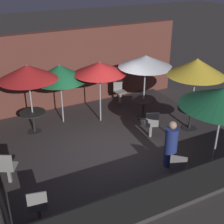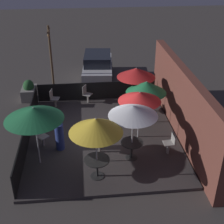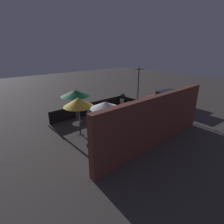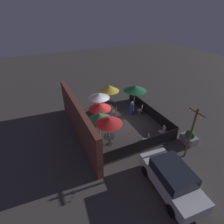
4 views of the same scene
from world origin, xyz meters
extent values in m
plane|color=#423D3A|center=(0.00, 0.00, 0.00)|extent=(60.00, 60.00, 0.00)
cube|color=#383333|center=(0.00, 0.00, 0.06)|extent=(7.29, 6.37, 0.12)
cube|color=brown|center=(0.00, 3.42, 1.50)|extent=(8.89, 0.36, 2.99)
cube|color=black|center=(0.00, -3.14, 0.59)|extent=(7.09, 0.05, 0.95)
cube|color=black|center=(-3.60, 0.00, 0.59)|extent=(0.05, 6.17, 0.95)
cylinder|color=#B2B2B7|center=(-2.01, 1.77, 1.26)|extent=(0.05, 0.05, 2.28)
cone|color=red|center=(-2.01, 1.77, 2.18)|extent=(1.82, 1.82, 0.45)
cylinder|color=#B2B2B7|center=(2.67, -0.39, 1.32)|extent=(0.05, 0.05, 2.41)
cone|color=gold|center=(2.67, -0.39, 2.27)|extent=(1.82, 1.82, 0.53)
cylinder|color=#B2B2B7|center=(1.72, 1.01, 1.27)|extent=(0.05, 0.05, 2.29)
cone|color=silver|center=(1.72, 1.01, 2.22)|extent=(1.82, 1.82, 0.39)
cylinder|color=#B2B2B7|center=(1.65, -2.51, 1.31)|extent=(0.05, 0.05, 2.38)
cone|color=#1E6B3D|center=(1.65, -2.51, 2.27)|extent=(2.11, 2.11, 0.46)
cylinder|color=#B2B2B7|center=(-0.92, 2.04, 1.15)|extent=(0.05, 0.05, 2.06)
cone|color=#1E6B3D|center=(-0.92, 2.04, 1.92)|extent=(1.81, 1.81, 0.52)
cylinder|color=#B2B2B7|center=(0.28, 1.52, 1.19)|extent=(0.05, 0.05, 2.13)
cone|color=red|center=(0.28, 1.52, 2.05)|extent=(1.76, 1.76, 0.40)
cylinder|color=black|center=(-2.01, 1.77, 0.13)|extent=(0.45, 0.45, 0.02)
cylinder|color=black|center=(-2.01, 1.77, 0.46)|extent=(0.08, 0.08, 0.68)
cylinder|color=black|center=(-2.01, 1.77, 0.82)|extent=(0.82, 0.82, 0.04)
cylinder|color=black|center=(2.67, -0.39, 0.13)|extent=(0.50, 0.50, 0.02)
cylinder|color=black|center=(2.67, -0.39, 0.48)|extent=(0.08, 0.08, 0.72)
cylinder|color=black|center=(2.67, -0.39, 0.86)|extent=(0.91, 0.91, 0.04)
cylinder|color=black|center=(1.72, 1.01, 0.13)|extent=(0.47, 0.47, 0.02)
cylinder|color=black|center=(1.72, 1.01, 0.47)|extent=(0.08, 0.08, 0.70)
cylinder|color=black|center=(1.72, 1.01, 0.84)|extent=(0.85, 0.85, 0.04)
cube|color=gray|center=(-3.22, -0.51, 0.34)|extent=(0.11, 0.11, 0.44)
cube|color=gray|center=(-3.22, -0.51, 0.58)|extent=(0.54, 0.54, 0.04)
cube|color=gray|center=(-3.31, -0.67, 0.82)|extent=(0.37, 0.22, 0.44)
cube|color=gray|center=(-2.92, -2.17, 0.34)|extent=(0.10, 0.10, 0.43)
cube|color=gray|center=(-2.92, -2.17, 0.57)|extent=(0.48, 0.48, 0.04)
cube|color=gray|center=(-2.96, -2.34, 0.81)|extent=(0.40, 0.12, 0.44)
cube|color=gray|center=(0.53, -2.48, 0.33)|extent=(0.11, 0.11, 0.43)
cube|color=gray|center=(0.53, -2.48, 0.57)|extent=(0.57, 0.57, 0.04)
cube|color=gray|center=(0.40, -2.60, 0.81)|extent=(0.30, 0.31, 0.44)
cube|color=gray|center=(1.21, -0.22, 0.34)|extent=(0.10, 0.10, 0.44)
cube|color=gray|center=(1.21, -0.22, 0.58)|extent=(0.52, 0.52, 0.04)
cube|color=gray|center=(1.14, -0.39, 0.82)|extent=(0.38, 0.18, 0.44)
cube|color=gray|center=(1.59, 2.49, 0.36)|extent=(0.09, 0.09, 0.48)
cube|color=gray|center=(1.59, 2.49, 0.62)|extent=(0.43, 0.43, 0.04)
cube|color=gray|center=(1.57, 2.67, 0.86)|extent=(0.40, 0.06, 0.44)
cylinder|color=navy|center=(0.81, -1.77, 0.69)|extent=(0.35, 0.35, 1.14)
sphere|color=tan|center=(0.81, -1.77, 1.36)|extent=(0.21, 0.21, 0.21)
cube|color=gray|center=(-4.25, -3.64, 0.31)|extent=(1.10, 0.77, 0.63)
ellipsoid|color=#235128|center=(-4.25, -3.64, 0.75)|extent=(0.71, 0.57, 0.64)
cylinder|color=brown|center=(-5.15, -2.39, 1.86)|extent=(0.12, 0.12, 3.72)
cube|color=brown|center=(-5.15, -2.39, 3.47)|extent=(1.10, 0.08, 0.08)
sphere|color=#F4B260|center=(-5.61, -2.39, 3.32)|extent=(0.07, 0.07, 0.07)
sphere|color=#F4B260|center=(-5.42, -2.39, 3.24)|extent=(0.07, 0.07, 0.07)
sphere|color=#F4B260|center=(-5.24, -2.39, 3.20)|extent=(0.07, 0.07, 0.07)
sphere|color=#F4B260|center=(-5.06, -2.39, 3.20)|extent=(0.07, 0.07, 0.07)
sphere|color=#F4B260|center=(-4.87, -2.39, 3.24)|extent=(0.07, 0.07, 0.07)
sphere|color=#F4B260|center=(-4.69, -2.39, 3.32)|extent=(0.07, 0.07, 0.07)
cube|color=silver|center=(-6.62, 0.23, 0.67)|extent=(4.15, 2.05, 0.70)
cube|color=#1E232D|center=(-6.62, 0.23, 1.32)|extent=(2.34, 1.75, 0.60)
cylinder|color=black|center=(-5.31, 0.92, 0.32)|extent=(0.65, 0.24, 0.64)
cylinder|color=black|center=(-5.45, -0.69, 0.32)|extent=(0.65, 0.24, 0.64)
cylinder|color=black|center=(-7.79, 1.14, 0.32)|extent=(0.65, 0.24, 0.64)
cylinder|color=black|center=(-7.93, -0.47, 0.32)|extent=(0.65, 0.24, 0.64)
camera|label=1|loc=(-3.85, -7.37, 5.17)|focal=50.00mm
camera|label=2|loc=(11.40, -0.76, 7.58)|focal=50.00mm
camera|label=3|loc=(7.76, 8.50, 5.29)|focal=28.00mm
camera|label=4|loc=(-10.78, 5.71, 8.69)|focal=28.00mm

